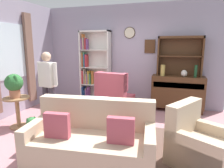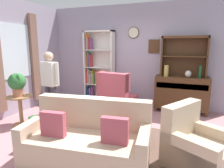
{
  "view_description": "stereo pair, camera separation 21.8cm",
  "coord_description": "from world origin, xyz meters",
  "views": [
    {
      "loc": [
        1.27,
        -3.4,
        1.71
      ],
      "look_at": [
        0.1,
        0.2,
        0.95
      ],
      "focal_mm": 31.65,
      "sensor_mm": 36.0,
      "label": 1
    },
    {
      "loc": [
        1.47,
        -3.33,
        1.71
      ],
      "look_at": [
        0.1,
        0.2,
        0.95
      ],
      "focal_mm": 31.65,
      "sensor_mm": 36.0,
      "label": 2
    }
  ],
  "objects": [
    {
      "name": "person_reading",
      "position": [
        -1.33,
        0.14,
        0.91
      ],
      "size": [
        0.53,
        0.24,
        1.56
      ],
      "color": "#38333D",
      "rests_on": "ground_plane"
    },
    {
      "name": "potted_plant_small",
      "position": [
        -1.43,
        -0.34,
        0.17
      ],
      "size": [
        0.2,
        0.2,
        0.28
      ],
      "color": "beige",
      "rests_on": "ground_plane"
    },
    {
      "name": "bottle_wine",
      "position": [
        1.74,
        1.77,
        1.07
      ],
      "size": [
        0.07,
        0.07,
        0.3
      ],
      "primitive_type": "cylinder",
      "color": "#194223",
      "rests_on": "sideboard"
    },
    {
      "name": "potted_plant_large",
      "position": [
        -1.8,
        -0.32,
        0.94
      ],
      "size": [
        0.35,
        0.35,
        0.49
      ],
      "color": "#AD6B4C",
      "rests_on": "plant_stand"
    },
    {
      "name": "area_rug",
      "position": [
        0.2,
        -0.3,
        0.0
      ],
      "size": [
        2.36,
        1.73,
        0.01
      ],
      "primitive_type": "cube",
      "color": "brown",
      "rests_on": "ground_plane"
    },
    {
      "name": "wall_back",
      "position": [
        0.0,
        2.13,
        1.4
      ],
      "size": [
        5.0,
        0.09,
        2.8
      ],
      "color": "#A399AD",
      "rests_on": "ground_plane"
    },
    {
      "name": "plant_stand",
      "position": [
        -1.8,
        -0.29,
        0.4
      ],
      "size": [
        0.52,
        0.52,
        0.65
      ],
      "color": "#997047",
      "rests_on": "ground_plane"
    },
    {
      "name": "book_stack",
      "position": [
        0.56,
        -0.14,
        0.46
      ],
      "size": [
        0.2,
        0.15,
        0.08
      ],
      "color": "#723F7F",
      "rests_on": "coffee_table"
    },
    {
      "name": "bookshelf",
      "position": [
        -1.06,
        1.95,
        1.0
      ],
      "size": [
        0.9,
        0.3,
        2.1
      ],
      "color": "silver",
      "rests_on": "ground_plane"
    },
    {
      "name": "armchair_floral",
      "position": [
        1.65,
        -0.54,
        0.29
      ],
      "size": [
        1.05,
        1.04,
        0.88
      ],
      "color": "#C6AD8E",
      "rests_on": "ground_plane"
    },
    {
      "name": "sideboard",
      "position": [
        1.35,
        1.86,
        0.51
      ],
      "size": [
        1.3,
        0.45,
        0.92
      ],
      "color": "#4C2D19",
      "rests_on": "ground_plane"
    },
    {
      "name": "couch_floral",
      "position": [
        0.16,
        -0.95,
        0.31
      ],
      "size": [
        1.89,
        1.07,
        0.9
      ],
      "color": "#C6AD8E",
      "rests_on": "ground_plane"
    },
    {
      "name": "coffee_table",
      "position": [
        0.42,
        -0.18,
        0.35
      ],
      "size": [
        0.8,
        0.5,
        0.42
      ],
      "color": "#4C2D19",
      "rests_on": "ground_plane"
    },
    {
      "name": "vase_tall",
      "position": [
        0.96,
        1.78,
        1.06
      ],
      "size": [
        0.11,
        0.11,
        0.28
      ],
      "primitive_type": "cylinder",
      "color": "tan",
      "rests_on": "sideboard"
    },
    {
      "name": "ground_plane",
      "position": [
        0.0,
        0.0,
        -0.01
      ],
      "size": [
        5.4,
        4.6,
        0.02
      ],
      "primitive_type": "cube",
      "color": "#B27A7F"
    },
    {
      "name": "wingback_chair",
      "position": [
        -0.17,
        1.2,
        0.38
      ],
      "size": [
        0.89,
        0.91,
        1.05
      ],
      "color": "#B74C5B",
      "rests_on": "ground_plane"
    },
    {
      "name": "sideboard_hutch",
      "position": [
        1.35,
        1.97,
        1.56
      ],
      "size": [
        1.1,
        0.26,
        1.0
      ],
      "color": "#4C2D19",
      "rests_on": "sideboard"
    },
    {
      "name": "vase_round",
      "position": [
        1.48,
        1.79,
        1.01
      ],
      "size": [
        0.15,
        0.15,
        0.17
      ],
      "primitive_type": "ellipsoid",
      "color": "beige",
      "rests_on": "sideboard"
    }
  ]
}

